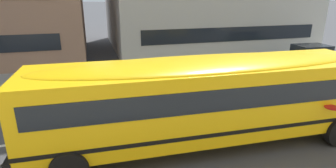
% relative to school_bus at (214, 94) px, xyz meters
% --- Properties ---
extents(ground_plane, '(400.00, 400.00, 0.00)m').
position_rel_school_bus_xyz_m(ground_plane, '(-1.71, 1.65, -1.75)').
color(ground_plane, '#424244').
extents(sidewalk_far, '(120.00, 3.00, 0.01)m').
position_rel_school_bus_xyz_m(sidewalk_far, '(-1.71, 9.90, -1.75)').
color(sidewalk_far, gray).
rests_on(sidewalk_far, ground_plane).
extents(lane_centreline, '(110.00, 0.16, 0.01)m').
position_rel_school_bus_xyz_m(lane_centreline, '(-1.71, 1.65, -1.75)').
color(lane_centreline, silver).
rests_on(lane_centreline, ground_plane).
extents(school_bus, '(13.28, 3.44, 2.95)m').
position_rel_school_bus_xyz_m(school_bus, '(0.00, 0.00, 0.00)').
color(school_bus, yellow).
rests_on(school_bus, ground_plane).
extents(parked_car_green_past_driveway, '(3.98, 2.03, 1.64)m').
position_rel_school_bus_xyz_m(parked_car_green_past_driveway, '(10.68, 7.04, -0.91)').
color(parked_car_green_past_driveway, '#236038').
rests_on(parked_car_green_past_driveway, ground_plane).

